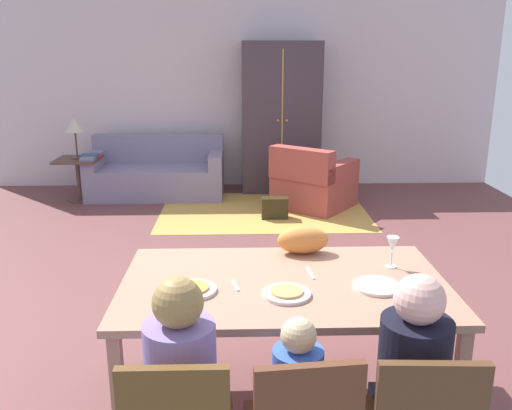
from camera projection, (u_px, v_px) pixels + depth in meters
The scene contains 23 objects.
ground_plane at pixel (245, 265), 5.17m from camera, with size 7.50×6.44×0.02m, color brown.
back_wall at pixel (242, 94), 7.94m from camera, with size 7.50×0.10×2.70m, color silver.
dining_table at pixel (284, 292), 2.97m from camera, with size 1.77×1.05×0.76m.
plate_near_man at pixel (193, 290), 2.82m from camera, with size 0.25×0.25×0.02m, color silver.
pizza_near_man at pixel (193, 287), 2.81m from camera, with size 0.17×0.17×0.01m, color gold.
plate_near_child at pixel (287, 294), 2.78m from camera, with size 0.25×0.25×0.02m, color silver.
pizza_near_child at pixel (287, 291), 2.77m from camera, with size 0.17×0.17×0.01m, color tan.
plate_near_woman at pixel (377, 286), 2.87m from camera, with size 0.25×0.25×0.02m, color white.
wine_glass at pixel (392, 246), 3.11m from camera, with size 0.07×0.07×0.19m.
fork at pixel (235, 285), 2.89m from camera, with size 0.02×0.15×0.01m, color silver.
knife at pixel (311, 273), 3.05m from camera, with size 0.01×0.17×0.01m, color silver.
person_man at pixel (183, 403), 2.32m from camera, with size 0.30×0.40×1.11m.
person_woman at pixel (408, 399), 2.35m from camera, with size 0.30×0.41×1.11m.
cat at pixel (303, 240), 3.34m from camera, with size 0.32×0.16×0.17m, color orange.
area_rug at pixel (264, 211), 6.88m from camera, with size 2.60×1.80×0.01m, color #BE9142.
couch at pixel (157, 174), 7.58m from camera, with size 1.85×0.86×0.82m.
armchair at pixel (313, 184), 6.96m from camera, with size 1.20×1.20×0.82m.
armoire at pixel (281, 118), 7.66m from camera, with size 1.10×0.59×2.10m.
side_table at pixel (79, 173), 7.28m from camera, with size 0.56×0.56×0.58m.
table_lamp at pixel (75, 126), 7.11m from camera, with size 0.26×0.26×0.54m.
book_lower at pixel (92, 157), 7.27m from camera, with size 0.22×0.16×0.03m, color #9C2638.
book_upper at pixel (90, 155), 7.23m from camera, with size 0.22×0.16×0.03m, color #365382.
handbag at pixel (275, 208), 6.56m from camera, with size 0.32×0.16×0.26m, color #2E2612.
Camera 1 is at (-0.04, -4.20, 1.97)m, focal length 37.89 mm.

